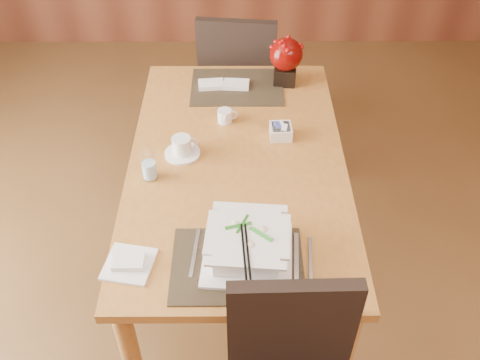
{
  "coord_description": "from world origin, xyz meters",
  "views": [
    {
      "loc": [
        0.0,
        -1.09,
        2.21
      ],
      "look_at": [
        0.01,
        0.35,
        0.87
      ],
      "focal_mm": 40.0,
      "sensor_mm": 36.0,
      "label": 1
    }
  ],
  "objects_px": {
    "creamer_jug": "(225,116)",
    "bread_plate": "(129,264)",
    "dining_table": "(237,177)",
    "coffee_cup": "(182,147)",
    "soup_setting": "(248,245)",
    "water_glass": "(149,164)",
    "sugar_caddy": "(281,131)",
    "far_chair": "(239,78)",
    "berry_decor": "(286,59)"
  },
  "relations": [
    {
      "from": "creamer_jug",
      "to": "bread_plate",
      "type": "bearing_deg",
      "value": -117.73
    },
    {
      "from": "coffee_cup",
      "to": "creamer_jug",
      "type": "relative_size",
      "value": 1.81
    },
    {
      "from": "sugar_caddy",
      "to": "far_chair",
      "type": "distance_m",
      "value": 0.87
    },
    {
      "from": "dining_table",
      "to": "bread_plate",
      "type": "relative_size",
      "value": 9.35
    },
    {
      "from": "dining_table",
      "to": "sugar_caddy",
      "type": "bearing_deg",
      "value": 39.93
    },
    {
      "from": "dining_table",
      "to": "soup_setting",
      "type": "bearing_deg",
      "value": -86.03
    },
    {
      "from": "creamer_jug",
      "to": "far_chair",
      "type": "distance_m",
      "value": 0.75
    },
    {
      "from": "sugar_caddy",
      "to": "creamer_jug",
      "type": "bearing_deg",
      "value": 155.44
    },
    {
      "from": "coffee_cup",
      "to": "water_glass",
      "type": "height_order",
      "value": "water_glass"
    },
    {
      "from": "dining_table",
      "to": "coffee_cup",
      "type": "xyz_separation_m",
      "value": [
        -0.23,
        0.04,
        0.13
      ]
    },
    {
      "from": "soup_setting",
      "to": "creamer_jug",
      "type": "bearing_deg",
      "value": 101.19
    },
    {
      "from": "soup_setting",
      "to": "water_glass",
      "type": "xyz_separation_m",
      "value": [
        -0.38,
        0.41,
        0.01
      ]
    },
    {
      "from": "dining_table",
      "to": "soup_setting",
      "type": "height_order",
      "value": "soup_setting"
    },
    {
      "from": "soup_setting",
      "to": "berry_decor",
      "type": "height_order",
      "value": "berry_decor"
    },
    {
      "from": "coffee_cup",
      "to": "sugar_caddy",
      "type": "bearing_deg",
      "value": 15.63
    },
    {
      "from": "creamer_jug",
      "to": "bread_plate",
      "type": "relative_size",
      "value": 0.52
    },
    {
      "from": "dining_table",
      "to": "coffee_cup",
      "type": "relative_size",
      "value": 9.96
    },
    {
      "from": "coffee_cup",
      "to": "far_chair",
      "type": "bearing_deg",
      "value": 75.63
    },
    {
      "from": "berry_decor",
      "to": "far_chair",
      "type": "xyz_separation_m",
      "value": [
        -0.23,
        0.38,
        -0.35
      ]
    },
    {
      "from": "bread_plate",
      "to": "soup_setting",
      "type": "bearing_deg",
      "value": 4.84
    },
    {
      "from": "creamer_jug",
      "to": "bread_plate",
      "type": "height_order",
      "value": "creamer_jug"
    },
    {
      "from": "dining_table",
      "to": "coffee_cup",
      "type": "height_order",
      "value": "coffee_cup"
    },
    {
      "from": "bread_plate",
      "to": "far_chair",
      "type": "bearing_deg",
      "value": 76.05
    },
    {
      "from": "dining_table",
      "to": "water_glass",
      "type": "distance_m",
      "value": 0.4
    },
    {
      "from": "creamer_jug",
      "to": "sugar_caddy",
      "type": "distance_m",
      "value": 0.27
    },
    {
      "from": "sugar_caddy",
      "to": "water_glass",
      "type": "bearing_deg",
      "value": -154.05
    },
    {
      "from": "dining_table",
      "to": "water_glass",
      "type": "bearing_deg",
      "value": -163.5
    },
    {
      "from": "far_chair",
      "to": "berry_decor",
      "type": "bearing_deg",
      "value": 126.77
    },
    {
      "from": "dining_table",
      "to": "creamer_jug",
      "type": "bearing_deg",
      "value": 101.67
    },
    {
      "from": "coffee_cup",
      "to": "far_chair",
      "type": "xyz_separation_m",
      "value": [
        0.24,
        0.93,
        -0.25
      ]
    },
    {
      "from": "dining_table",
      "to": "bread_plate",
      "type": "distance_m",
      "value": 0.67
    },
    {
      "from": "soup_setting",
      "to": "water_glass",
      "type": "distance_m",
      "value": 0.56
    },
    {
      "from": "coffee_cup",
      "to": "bread_plate",
      "type": "relative_size",
      "value": 0.94
    },
    {
      "from": "creamer_jug",
      "to": "bread_plate",
      "type": "distance_m",
      "value": 0.88
    },
    {
      "from": "water_glass",
      "to": "sugar_caddy",
      "type": "bearing_deg",
      "value": 25.95
    },
    {
      "from": "bread_plate",
      "to": "coffee_cup",
      "type": "bearing_deg",
      "value": 76.71
    },
    {
      "from": "water_glass",
      "to": "bread_plate",
      "type": "xyz_separation_m",
      "value": [
        -0.02,
        -0.44,
        -0.07
      ]
    },
    {
      "from": "dining_table",
      "to": "sugar_caddy",
      "type": "height_order",
      "value": "sugar_caddy"
    },
    {
      "from": "soup_setting",
      "to": "berry_decor",
      "type": "distance_m",
      "value": 1.13
    },
    {
      "from": "far_chair",
      "to": "coffee_cup",
      "type": "bearing_deg",
      "value": 81.6
    },
    {
      "from": "coffee_cup",
      "to": "bread_plate",
      "type": "distance_m",
      "value": 0.6
    },
    {
      "from": "dining_table",
      "to": "berry_decor",
      "type": "bearing_deg",
      "value": 68.37
    },
    {
      "from": "creamer_jug",
      "to": "sugar_caddy",
      "type": "relative_size",
      "value": 0.89
    },
    {
      "from": "coffee_cup",
      "to": "sugar_caddy",
      "type": "relative_size",
      "value": 1.62
    },
    {
      "from": "water_glass",
      "to": "bread_plate",
      "type": "bearing_deg",
      "value": -92.72
    },
    {
      "from": "berry_decor",
      "to": "water_glass",
      "type": "bearing_deg",
      "value": -129.95
    },
    {
      "from": "soup_setting",
      "to": "coffee_cup",
      "type": "bearing_deg",
      "value": 120.26
    },
    {
      "from": "coffee_cup",
      "to": "creamer_jug",
      "type": "bearing_deg",
      "value": 52.69
    },
    {
      "from": "berry_decor",
      "to": "dining_table",
      "type": "bearing_deg",
      "value": -111.63
    },
    {
      "from": "water_glass",
      "to": "creamer_jug",
      "type": "height_order",
      "value": "water_glass"
    }
  ]
}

